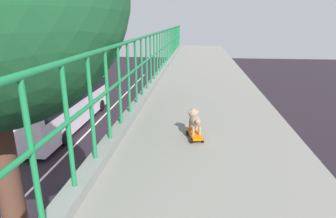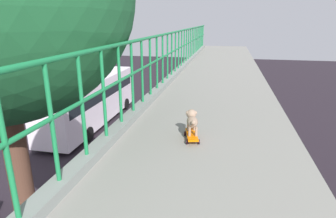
% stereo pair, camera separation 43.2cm
% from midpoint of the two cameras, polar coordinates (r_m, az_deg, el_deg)
% --- Properties ---
extents(city_bus, '(2.73, 11.39, 3.52)m').
position_cam_midpoint_polar(city_bus, '(22.02, -20.39, 1.51)').
color(city_bus, white).
rests_on(city_bus, ground).
extents(toy_skateboard, '(0.26, 0.47, 0.09)m').
position_cam_midpoint_polar(toy_skateboard, '(4.02, 2.30, -5.13)').
color(toy_skateboard, orange).
rests_on(toy_skateboard, overpass_deck).
extents(small_dog, '(0.22, 0.40, 0.31)m').
position_cam_midpoint_polar(small_dog, '(4.00, 2.28, -2.01)').
color(small_dog, gray).
rests_on(small_dog, toy_skateboard).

